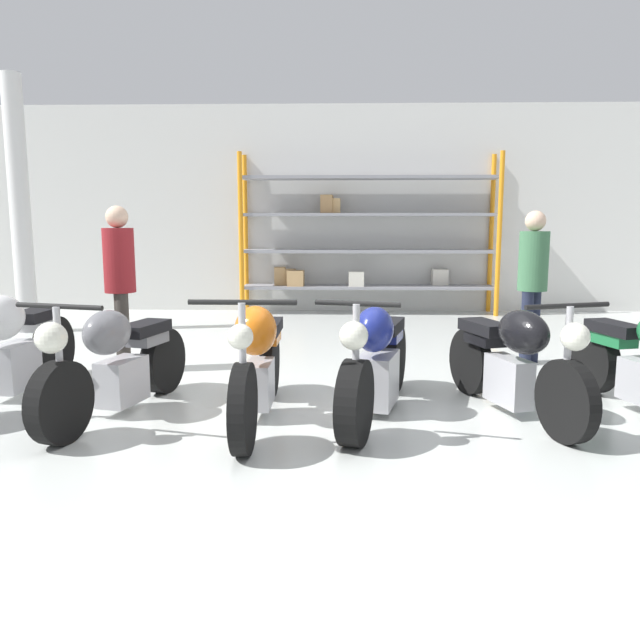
% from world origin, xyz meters
% --- Properties ---
extents(ground_plane, '(30.00, 30.00, 0.00)m').
position_xyz_m(ground_plane, '(0.00, 0.00, 0.00)').
color(ground_plane, silver).
extents(back_wall, '(30.00, 0.08, 3.60)m').
position_xyz_m(back_wall, '(0.00, 6.09, 1.80)').
color(back_wall, silver).
rests_on(back_wall, ground_plane).
extents(shelving_rack, '(4.41, 0.63, 2.73)m').
position_xyz_m(shelving_rack, '(0.59, 5.73, 1.32)').
color(shelving_rack, orange).
rests_on(shelving_rack, ground_plane).
extents(support_pillar, '(0.28, 0.28, 3.60)m').
position_xyz_m(support_pillar, '(-4.34, 3.70, 1.80)').
color(support_pillar, silver).
rests_on(support_pillar, ground_plane).
extents(motorcycle_white, '(0.69, 2.12, 1.07)m').
position_xyz_m(motorcycle_white, '(-2.74, 0.22, 0.48)').
color(motorcycle_white, black).
rests_on(motorcycle_white, ground_plane).
extents(motorcycle_grey, '(0.82, 1.99, 1.00)m').
position_xyz_m(motorcycle_grey, '(-1.63, -0.23, 0.45)').
color(motorcycle_grey, black).
rests_on(motorcycle_grey, ground_plane).
extents(motorcycle_orange, '(0.73, 2.12, 1.05)m').
position_xyz_m(motorcycle_orange, '(-0.47, -0.32, 0.48)').
color(motorcycle_orange, black).
rests_on(motorcycle_orange, ground_plane).
extents(motorcycle_blue, '(0.83, 2.13, 1.02)m').
position_xyz_m(motorcycle_blue, '(0.48, -0.13, 0.43)').
color(motorcycle_blue, black).
rests_on(motorcycle_blue, ground_plane).
extents(motorcycle_black, '(0.87, 1.90, 1.00)m').
position_xyz_m(motorcycle_black, '(1.59, -0.14, 0.47)').
color(motorcycle_black, black).
rests_on(motorcycle_black, ground_plane).
extents(person_browsing, '(0.45, 0.45, 1.69)m').
position_xyz_m(person_browsing, '(2.31, 1.80, 1.00)').
color(person_browsing, '#1E2338').
rests_on(person_browsing, ground_plane).
extents(person_near_rack, '(0.43, 0.43, 1.74)m').
position_xyz_m(person_near_rack, '(-2.12, 1.32, 1.03)').
color(person_near_rack, '#38332D').
rests_on(person_near_rack, ground_plane).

